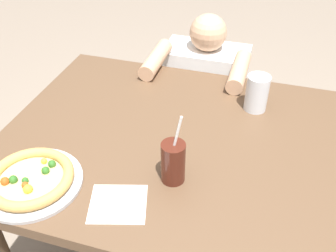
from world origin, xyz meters
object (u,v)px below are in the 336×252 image
object	(u,v)px
drink_cup_colored	(173,162)
diner_seated	(203,108)
pizza_near	(31,179)
water_cup_clear	(257,93)

from	to	relation	value
drink_cup_colored	diner_seated	distance (m)	0.97
pizza_near	water_cup_clear	bearing A→B (deg)	44.88
drink_cup_colored	pizza_near	bearing A→B (deg)	-160.17
pizza_near	water_cup_clear	distance (m)	0.84
pizza_near	drink_cup_colored	distance (m)	0.43
drink_cup_colored	diner_seated	bearing A→B (deg)	95.37
water_cup_clear	diner_seated	size ratio (longest dim) A/B	0.15
pizza_near	drink_cup_colored	world-z (taller)	drink_cup_colored
pizza_near	water_cup_clear	world-z (taller)	water_cup_clear
pizza_near	diner_seated	xyz separation A→B (m)	(0.32, 1.02, -0.36)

